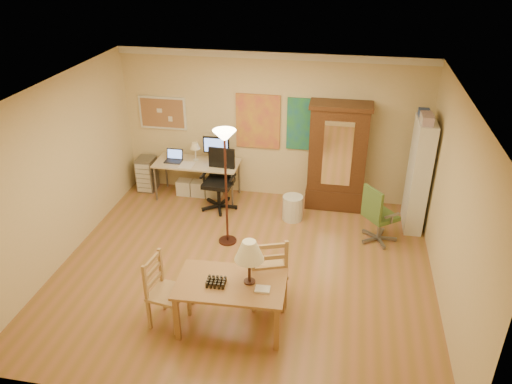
% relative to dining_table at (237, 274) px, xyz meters
% --- Properties ---
extents(floor, '(5.50, 5.50, 0.00)m').
position_rel_dining_table_xyz_m(floor, '(-0.17, 1.16, -0.80)').
color(floor, olive).
rests_on(floor, ground).
extents(crown_molding, '(5.50, 0.08, 0.12)m').
position_rel_dining_table_xyz_m(crown_molding, '(-0.17, 3.62, 1.84)').
color(crown_molding, white).
rests_on(crown_molding, floor).
extents(corkboard, '(0.90, 0.04, 0.62)m').
position_rel_dining_table_xyz_m(corkboard, '(-2.22, 3.63, 0.70)').
color(corkboard, '#A7714E').
rests_on(corkboard, floor).
extents(art_panel_left, '(0.80, 0.04, 1.00)m').
position_rel_dining_table_xyz_m(art_panel_left, '(-0.42, 3.63, 0.65)').
color(art_panel_left, yellow).
rests_on(art_panel_left, floor).
extents(art_panel_right, '(0.75, 0.04, 0.95)m').
position_rel_dining_table_xyz_m(art_panel_right, '(0.48, 3.63, 0.65)').
color(art_panel_right, teal).
rests_on(art_panel_right, floor).
extents(dining_table, '(1.38, 0.86, 1.26)m').
position_rel_dining_table_xyz_m(dining_table, '(0.00, 0.00, 0.00)').
color(dining_table, brown).
rests_on(dining_table, floor).
extents(ladder_chair_back, '(0.62, 0.61, 1.06)m').
position_rel_dining_table_xyz_m(ladder_chair_back, '(0.28, 0.52, -0.30)').
color(ladder_chair_back, '#AD824F').
rests_on(ladder_chair_back, floor).
extents(ladder_chair_left, '(0.49, 0.50, 0.96)m').
position_rel_dining_table_xyz_m(ladder_chair_left, '(-0.91, -0.10, -0.35)').
color(ladder_chair_left, '#AD824F').
rests_on(ladder_chair_left, floor).
extents(torchiere_lamp, '(0.35, 0.35, 1.92)m').
position_rel_dining_table_xyz_m(torchiere_lamp, '(-0.59, 1.86, 0.74)').
color(torchiere_lamp, '#43221B').
rests_on(torchiere_lamp, floor).
extents(computer_desk, '(1.55, 0.68, 1.18)m').
position_rel_dining_table_xyz_m(computer_desk, '(-1.47, 3.31, -0.37)').
color(computer_desk, '#C1B68D').
rests_on(computer_desk, floor).
extents(office_chair_black, '(0.67, 0.67, 1.09)m').
position_rel_dining_table_xyz_m(office_chair_black, '(-1.00, 2.95, -0.51)').
color(office_chair_black, black).
rests_on(office_chair_black, floor).
extents(office_chair_green, '(0.63, 0.63, 0.99)m').
position_rel_dining_table_xyz_m(office_chair_green, '(1.79, 2.34, -0.54)').
color(office_chair_green, slate).
rests_on(office_chair_green, floor).
extents(drawer_cart, '(0.33, 0.39, 0.65)m').
position_rel_dining_table_xyz_m(drawer_cart, '(-2.56, 3.39, -0.47)').
color(drawer_cart, slate).
rests_on(drawer_cart, floor).
extents(armoire, '(1.06, 0.50, 1.95)m').
position_rel_dining_table_xyz_m(armoire, '(1.04, 3.40, 0.05)').
color(armoire, '#331A0E').
rests_on(armoire, floor).
extents(bookshelf, '(0.28, 0.75, 1.89)m').
position_rel_dining_table_xyz_m(bookshelf, '(2.38, 2.96, 0.14)').
color(bookshelf, white).
rests_on(bookshelf, floor).
extents(wastebin, '(0.35, 0.35, 0.44)m').
position_rel_dining_table_xyz_m(wastebin, '(0.36, 2.77, -0.58)').
color(wastebin, silver).
rests_on(wastebin, floor).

